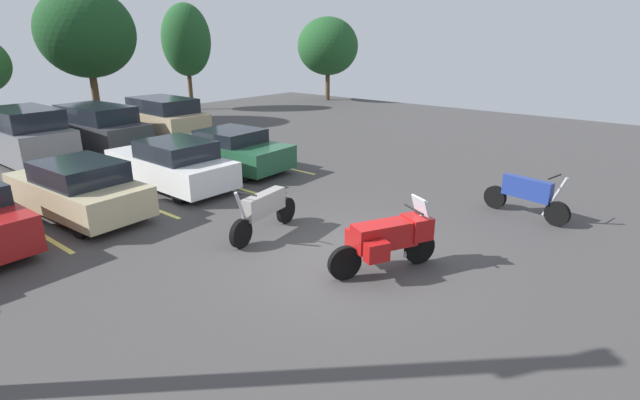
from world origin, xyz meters
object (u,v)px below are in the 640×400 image
object	(u,v)px
car_far_tan	(162,120)
car_champagne	(78,189)
car_green	(230,150)
car_far_charcoal	(97,128)
motorcycle_second	(264,210)
car_far_grey	(24,137)
motorcycle_touring	(389,238)
motorcycle_third	(527,195)
car_white	(172,164)

from	to	relation	value
car_far_tan	car_champagne	bearing A→B (deg)	-136.16
car_green	car_far_tan	world-z (taller)	car_far_tan
car_green	car_far_charcoal	size ratio (longest dim) A/B	0.90
motorcycle_second	car_far_grey	distance (m)	11.30
motorcycle_touring	car_champagne	size ratio (longest dim) A/B	0.50
motorcycle_third	car_white	distance (m)	9.95
car_white	car_far_charcoal	bearing A→B (deg)	81.47
motorcycle_third	car_far_grey	xyz separation A→B (m)	(-5.83, 15.49, 0.39)
motorcycle_touring	car_champagne	bearing A→B (deg)	107.35
motorcycle_third	car_far_charcoal	distance (m)	15.84
car_far_charcoal	car_far_grey	bearing A→B (deg)	-179.51
car_champagne	car_white	bearing A→B (deg)	5.80
car_green	car_far_tan	xyz separation A→B (m)	(1.15, 5.73, 0.28)
motorcycle_touring	car_far_charcoal	size ratio (longest dim) A/B	0.43
motorcycle_third	car_white	world-z (taller)	car_white
car_champagne	car_white	world-z (taller)	car_white
car_champagne	motorcycle_touring	bearing A→B (deg)	-72.65
car_far_grey	car_far_charcoal	xyz separation A→B (m)	(2.63, 0.02, -0.08)
motorcycle_third	car_far_tan	xyz separation A→B (m)	(-0.57, 15.00, 0.37)
car_white	car_far_tan	world-z (taller)	car_far_tan
car_white	car_far_grey	world-z (taller)	car_far_grey
motorcycle_touring	car_far_tan	bearing A→B (deg)	73.40
motorcycle_second	car_green	distance (m)	6.01
car_far_tan	motorcycle_touring	bearing A→B (deg)	-106.60
car_green	motorcycle_touring	bearing A→B (deg)	-110.09
motorcycle_touring	car_far_tan	size ratio (longest dim) A/B	0.47
car_champagne	car_far_grey	bearing A→B (deg)	79.46
car_champagne	car_far_charcoal	world-z (taller)	car_far_charcoal
motorcycle_third	car_far_grey	distance (m)	16.56
motorcycle_third	car_far_tan	size ratio (longest dim) A/B	0.49
car_champagne	car_white	size ratio (longest dim) A/B	0.95
motorcycle_second	car_champagne	xyz separation A→B (m)	(-2.09, 4.51, 0.10)
car_white	car_champagne	bearing A→B (deg)	-174.20
car_white	car_far_charcoal	size ratio (longest dim) A/B	0.91
car_champagne	car_far_charcoal	size ratio (longest dim) A/B	0.87
motorcycle_touring	motorcycle_second	xyz separation A→B (m)	(-0.29, 3.12, -0.08)
car_far_charcoal	car_far_tan	distance (m)	2.68
car_far_grey	motorcycle_second	bearing A→B (deg)	-85.76
car_champagne	car_far_charcoal	distance (m)	7.82
motorcycle_third	car_champagne	size ratio (longest dim) A/B	0.52
car_white	car_far_grey	distance (m)	6.67
car_far_grey	car_far_tan	distance (m)	5.29
motorcycle_third	car_far_grey	world-z (taller)	car_far_grey
motorcycle_third	car_champagne	distance (m)	11.25
car_far_tan	car_far_grey	bearing A→B (deg)	174.66
motorcycle_touring	car_green	xyz separation A→B (m)	(2.99, 8.16, -0.00)
motorcycle_third	car_green	size ratio (longest dim) A/B	0.50
car_green	car_far_tan	bearing A→B (deg)	78.61
motorcycle_second	car_champagne	world-z (taller)	car_champagne
car_champagne	car_far_grey	distance (m)	6.87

